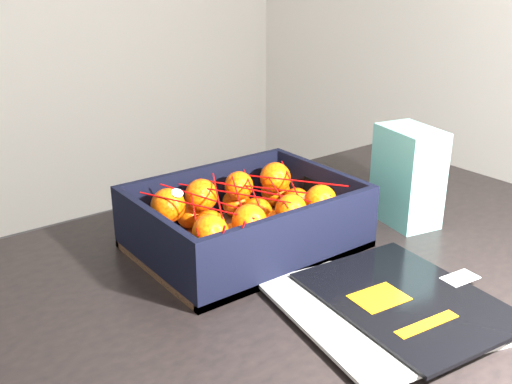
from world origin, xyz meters
TOP-DOWN VIEW (x-y plane):
  - table at (0.22, -0.34)m, footprint 1.21×0.81m
  - magazine_stack at (0.22, -0.51)m, footprint 0.32×0.33m
  - produce_crate at (0.17, -0.23)m, footprint 0.36×0.27m
  - clementine_heap at (0.17, -0.23)m, footprint 0.33×0.25m
  - mesh_net at (0.16, -0.24)m, footprint 0.29×0.24m
  - retail_carton at (0.47, -0.32)m, footprint 0.10×0.13m

SIDE VIEW (x-z plane):
  - table at x=0.22m, z-range 0.28..1.03m
  - magazine_stack at x=0.22m, z-range 0.75..0.77m
  - produce_crate at x=0.17m, z-range 0.73..0.84m
  - clementine_heap at x=0.17m, z-range 0.75..0.85m
  - retail_carton at x=0.47m, z-range 0.75..0.93m
  - mesh_net at x=0.16m, z-range 0.80..0.89m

